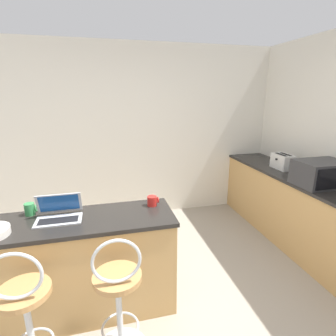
{
  "coord_description": "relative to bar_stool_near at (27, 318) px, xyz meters",
  "views": [
    {
      "loc": [
        -0.34,
        -1.49,
        1.88
      ],
      "look_at": [
        0.42,
        1.55,
        1.0
      ],
      "focal_mm": 28.0,
      "sensor_mm": 36.0,
      "label": 1
    }
  ],
  "objects": [
    {
      "name": "bar_stool_near",
      "position": [
        0.0,
        0.0,
        0.0
      ],
      "size": [
        0.4,
        0.4,
        1.01
      ],
      "color": "silver",
      "rests_on": "ground_plane"
    },
    {
      "name": "bar_stool_far",
      "position": [
        0.59,
        0.0,
        0.0
      ],
      "size": [
        0.4,
        0.4,
        1.01
      ],
      "color": "silver",
      "rests_on": "ground_plane"
    },
    {
      "name": "laptop",
      "position": [
        0.17,
        0.57,
        0.47
      ],
      "size": [
        0.36,
        0.25,
        0.2
      ],
      "color": "#B7BABF",
      "rests_on": "breakfast_bar"
    },
    {
      "name": "mug_blue",
      "position": [
        3.05,
        1.78,
        0.47
      ],
      "size": [
        0.09,
        0.07,
        0.1
      ],
      "color": "#2D51AD",
      "rests_on": "counter_right"
    },
    {
      "name": "counter_right",
      "position": [
        2.91,
        0.9,
        -0.03
      ],
      "size": [
        0.6,
        2.97,
        0.9
      ],
      "color": "tan",
      "rests_on": "ground_plane"
    },
    {
      "name": "mug_red",
      "position": [
        0.96,
        0.64,
        0.46
      ],
      "size": [
        0.1,
        0.09,
        0.09
      ],
      "color": "red",
      "rests_on": "breakfast_bar"
    },
    {
      "name": "toaster",
      "position": [
        2.92,
        1.42,
        0.52
      ],
      "size": [
        0.2,
        0.3,
        0.2
      ],
      "color": "silver",
      "rests_on": "counter_right"
    },
    {
      "name": "breakfast_bar",
      "position": [
        0.3,
        0.51,
        -0.03
      ],
      "size": [
        1.62,
        0.55,
        0.9
      ],
      "color": "tan",
      "rests_on": "ground_plane"
    },
    {
      "name": "microwave",
      "position": [
        2.88,
        0.72,
        0.56
      ],
      "size": [
        0.54,
        0.39,
        0.28
      ],
      "color": "#2D2D30",
      "rests_on": "counter_right"
    },
    {
      "name": "wall_back",
      "position": [
        0.9,
        2.4,
        0.82
      ],
      "size": [
        12.0,
        0.06,
        2.6
      ],
      "color": "silver",
      "rests_on": "ground_plane"
    },
    {
      "name": "mug_green",
      "position": [
        -0.08,
        0.7,
        0.47
      ],
      "size": [
        0.1,
        0.08,
        0.1
      ],
      "color": "#338447",
      "rests_on": "breakfast_bar"
    }
  ]
}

